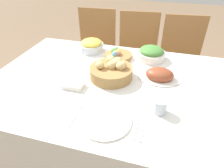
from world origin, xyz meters
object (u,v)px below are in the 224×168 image
(chair_far_center, at_px, (137,56))
(spoon, at_px, (142,129))
(ham_platter, at_px, (160,75))
(green_salad_bowl, at_px, (151,53))
(fork, at_px, (76,115))
(pineapple_bowl, at_px, (91,45))
(dinner_plate, at_px, (105,120))
(butter_dish, at_px, (73,85))
(drinking_cup, at_px, (160,106))
(knife, at_px, (136,127))
(egg_basket, at_px, (118,55))
(chair_far_right, at_px, (180,61))
(chair_far_left, at_px, (95,50))
(bread_basket, at_px, (112,71))

(chair_far_center, distance_m, spoon, 1.33)
(ham_platter, bearing_deg, green_salad_bowl, 107.93)
(fork, bearing_deg, pineapple_bowl, 105.84)
(fork, bearing_deg, dinner_plate, 1.42)
(butter_dish, bearing_deg, drinking_cup, -8.70)
(dinner_plate, distance_m, knife, 0.16)
(chair_far_center, xyz_separation_m, egg_basket, (-0.07, -0.59, 0.28))
(chair_far_right, height_order, dinner_plate, chair_far_right)
(spoon, bearing_deg, fork, 178.58)
(pineapple_bowl, bearing_deg, chair_far_left, 107.82)
(bread_basket, height_order, egg_basket, bread_basket)
(knife, distance_m, drinking_cup, 0.18)
(chair_far_center, height_order, chair_far_left, same)
(chair_far_center, relative_size, egg_basket, 4.36)
(chair_far_left, distance_m, egg_basket, 0.77)
(dinner_plate, bearing_deg, chair_far_left, 112.24)
(knife, bearing_deg, spoon, 1.42)
(green_salad_bowl, distance_m, knife, 0.75)
(dinner_plate, bearing_deg, butter_dish, 140.81)
(pineapple_bowl, distance_m, fork, 0.79)
(chair_far_left, relative_size, bread_basket, 3.31)
(chair_far_center, bearing_deg, pineapple_bowl, -128.34)
(dinner_plate, xyz_separation_m, butter_dish, (-0.28, 0.23, 0.01))
(drinking_cup, bearing_deg, dinner_plate, -150.44)
(chair_far_left, bearing_deg, drinking_cup, -58.71)
(bread_basket, bearing_deg, ham_platter, 11.86)
(ham_platter, relative_size, spoon, 1.66)
(pineapple_bowl, bearing_deg, chair_far_right, 33.64)
(fork, relative_size, butter_dish, 1.28)
(green_salad_bowl, bearing_deg, dinner_plate, -100.82)
(bread_basket, bearing_deg, knife, -59.43)
(chair_far_left, bearing_deg, egg_basket, -58.17)
(chair_far_right, relative_size, green_salad_bowl, 4.32)
(chair_far_right, relative_size, bread_basket, 3.31)
(fork, xyz_separation_m, drinking_cup, (0.42, 0.15, 0.04))
(chair_far_right, xyz_separation_m, knife, (-0.26, -1.29, 0.26))
(egg_basket, bearing_deg, fork, -94.10)
(chair_far_center, xyz_separation_m, pineapple_bowl, (-0.32, -0.52, 0.30))
(ham_platter, bearing_deg, knife, -98.43)
(green_salad_bowl, bearing_deg, fork, -112.11)
(egg_basket, xyz_separation_m, knife, (0.27, -0.70, -0.02))
(chair_far_center, distance_m, butter_dish, 1.12)
(chair_far_right, distance_m, spoon, 1.33)
(green_salad_bowl, bearing_deg, pineapple_bowl, 178.31)
(chair_far_left, distance_m, fork, 1.36)
(drinking_cup, bearing_deg, bread_basket, 142.23)
(bread_basket, height_order, fork, bread_basket)
(bread_basket, xyz_separation_m, spoon, (0.27, -0.41, -0.05))
(spoon, bearing_deg, chair_far_left, 117.75)
(bread_basket, relative_size, pineapple_bowl, 1.41)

